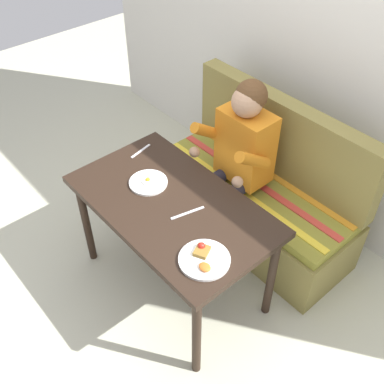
# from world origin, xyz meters

# --- Properties ---
(ground_plane) EXTENTS (8.00, 8.00, 0.00)m
(ground_plane) POSITION_xyz_m (0.00, 0.00, 0.00)
(ground_plane) COLOR beige
(back_wall) EXTENTS (4.40, 0.10, 2.60)m
(back_wall) POSITION_xyz_m (0.00, 1.27, 1.30)
(back_wall) COLOR silver
(back_wall) RESTS_ON ground
(table) EXTENTS (1.20, 0.70, 0.73)m
(table) POSITION_xyz_m (0.00, 0.00, 0.65)
(table) COLOR black
(table) RESTS_ON ground
(couch) EXTENTS (1.44, 0.56, 1.00)m
(couch) POSITION_xyz_m (0.00, 0.76, 0.33)
(couch) COLOR olive
(couch) RESTS_ON ground
(person) EXTENTS (0.45, 0.61, 1.21)m
(person) POSITION_xyz_m (-0.07, 0.59, 0.74)
(person) COLOR orange
(person) RESTS_ON ground
(plate_breakfast) EXTENTS (0.26, 0.26, 0.05)m
(plate_breakfast) POSITION_xyz_m (0.42, -0.14, 0.74)
(plate_breakfast) COLOR white
(plate_breakfast) RESTS_ON table
(plate_eggs) EXTENTS (0.22, 0.22, 0.04)m
(plate_eggs) POSITION_xyz_m (-0.21, 0.00, 0.74)
(plate_eggs) COLOR white
(plate_eggs) RESTS_ON table
(fork) EXTENTS (0.05, 0.17, 0.00)m
(fork) POSITION_xyz_m (-0.49, 0.15, 0.73)
(fork) COLOR silver
(fork) RESTS_ON table
(knife) EXTENTS (0.06, 0.20, 0.00)m
(knife) POSITION_xyz_m (0.12, 0.01, 0.73)
(knife) COLOR silver
(knife) RESTS_ON table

